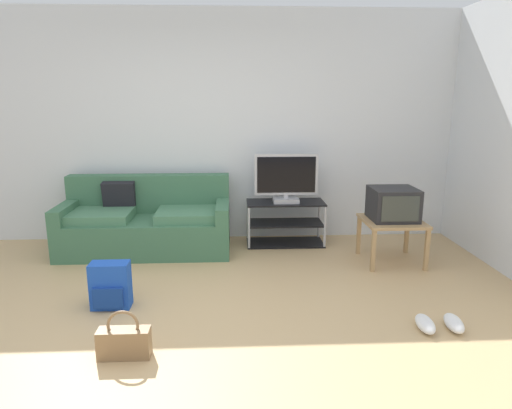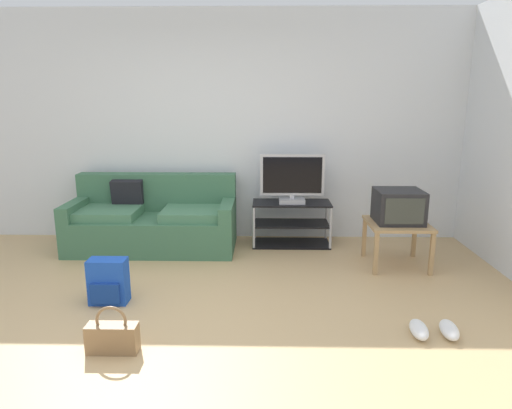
{
  "view_description": "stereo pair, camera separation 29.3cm",
  "coord_description": "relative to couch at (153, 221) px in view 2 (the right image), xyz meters",
  "views": [
    {
      "loc": [
        0.36,
        -3.11,
        1.71
      ],
      "look_at": [
        0.57,
        1.09,
        0.72
      ],
      "focal_mm": 32.2,
      "sensor_mm": 36.0,
      "label": 1
    },
    {
      "loc": [
        0.65,
        -3.11,
        1.71
      ],
      "look_at": [
        0.57,
        1.09,
        0.72
      ],
      "focal_mm": 32.2,
      "sensor_mm": 36.0,
      "label": 2
    }
  ],
  "objects": [
    {
      "name": "ground_plane",
      "position": [
        0.63,
        -1.95,
        -0.32
      ],
      "size": [
        9.0,
        9.8,
        0.02
      ],
      "primitive_type": "cube",
      "color": "tan"
    },
    {
      "name": "wall_back",
      "position": [
        0.63,
        0.5,
        1.04
      ],
      "size": [
        9.0,
        0.1,
        2.7
      ],
      "primitive_type": "cube",
      "color": "silver",
      "rests_on": "ground_plane"
    },
    {
      "name": "couch",
      "position": [
        0.0,
        0.0,
        0.0
      ],
      "size": [
        1.86,
        0.81,
        0.82
      ],
      "color": "#3D6B4C",
      "rests_on": "ground_plane"
    },
    {
      "name": "tv_stand",
      "position": [
        1.6,
        0.14,
        -0.06
      ],
      "size": [
        0.9,
        0.41,
        0.51
      ],
      "color": "black",
      "rests_on": "ground_plane"
    },
    {
      "name": "flat_tv",
      "position": [
        1.6,
        0.12,
        0.48
      ],
      "size": [
        0.73,
        0.22,
        0.56
      ],
      "color": "#B2B2B7",
      "rests_on": "tv_stand"
    },
    {
      "name": "side_table",
      "position": [
        2.64,
        -0.53,
        0.09
      ],
      "size": [
        0.6,
        0.6,
        0.46
      ],
      "color": "tan",
      "rests_on": "ground_plane"
    },
    {
      "name": "crt_tv",
      "position": [
        2.64,
        -0.51,
        0.31
      ],
      "size": [
        0.46,
        0.44,
        0.33
      ],
      "color": "#232326",
      "rests_on": "side_table"
    },
    {
      "name": "backpack",
      "position": [
        -0.03,
        -1.48,
        -0.12
      ],
      "size": [
        0.32,
        0.24,
        0.39
      ],
      "rotation": [
        0.0,
        0.0,
        -0.16
      ],
      "color": "blue",
      "rests_on": "ground_plane"
    },
    {
      "name": "handbag",
      "position": [
        0.25,
        -2.24,
        -0.2
      ],
      "size": [
        0.35,
        0.13,
        0.34
      ],
      "rotation": [
        0.0,
        0.0,
        0.3
      ],
      "color": "olive",
      "rests_on": "ground_plane"
    },
    {
      "name": "sneakers_pair",
      "position": [
        2.53,
        -1.98,
        -0.27
      ],
      "size": [
        0.38,
        0.3,
        0.09
      ],
      "color": "white",
      "rests_on": "ground_plane"
    }
  ]
}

